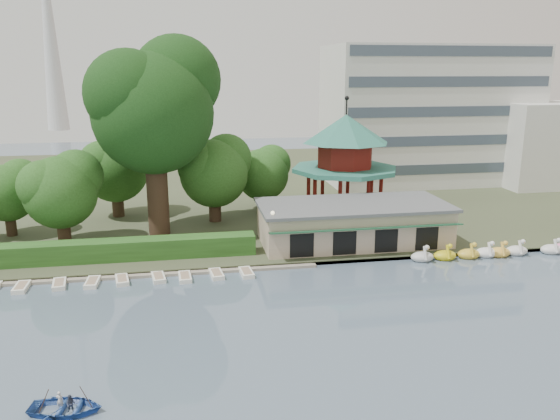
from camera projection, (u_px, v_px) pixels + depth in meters
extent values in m
plane|color=slate|center=(299.00, 371.00, 31.74)|extent=(220.00, 220.00, 0.00)
cube|color=#424930|center=(228.00, 186.00, 81.30)|extent=(220.00, 70.00, 0.40)
cube|color=gray|center=(259.00, 266.00, 48.21)|extent=(220.00, 0.60, 0.30)
cube|color=gray|center=(119.00, 275.00, 46.13)|extent=(34.00, 1.60, 0.24)
cube|color=#C0A78F|center=(353.00, 224.00, 53.83)|extent=(18.00, 8.00, 3.60)
cube|color=#595B5E|center=(353.00, 205.00, 53.34)|extent=(18.60, 8.60, 0.30)
cube|color=#194C2D|center=(367.00, 228.00, 49.53)|extent=(18.00, 1.59, 0.45)
cylinder|color=#C0A78F|center=(343.00, 210.00, 64.00)|extent=(10.40, 10.40, 1.20)
cylinder|color=#2B7260|center=(345.00, 169.00, 62.79)|extent=(12.40, 12.40, 0.50)
cylinder|color=maroon|center=(345.00, 155.00, 62.38)|extent=(6.40, 6.40, 2.80)
cone|color=#2B7260|center=(346.00, 129.00, 61.63)|extent=(10.00, 10.00, 3.20)
cylinder|color=black|center=(347.00, 106.00, 61.00)|extent=(0.16, 0.16, 1.80)
cube|color=silver|center=(427.00, 115.00, 81.80)|extent=(30.00, 14.00, 20.00)
cube|color=silver|center=(546.00, 144.00, 79.72)|extent=(14.00, 10.00, 12.00)
cone|color=silver|center=(48.00, 21.00, 150.85)|extent=(6.00, 6.00, 60.00)
cube|color=#2B5B1F|center=(87.00, 251.00, 48.49)|extent=(30.00, 2.00, 1.80)
cylinder|color=black|center=(273.00, 235.00, 49.51)|extent=(0.12, 0.12, 4.00)
sphere|color=beige|center=(273.00, 213.00, 48.99)|extent=(0.36, 0.36, 0.36)
cylinder|color=#3A281C|center=(157.00, 187.00, 55.62)|extent=(2.16, 2.16, 9.99)
sphere|color=#183D13|center=(153.00, 113.00, 53.77)|extent=(12.01, 12.01, 12.01)
sphere|color=#183D13|center=(176.00, 80.00, 55.08)|extent=(9.01, 9.01, 9.01)
sphere|color=#183D13|center=(128.00, 93.00, 51.77)|extent=(8.41, 8.41, 8.41)
cylinder|color=#3A281C|center=(63.00, 224.00, 52.95)|extent=(1.26, 1.26, 4.18)
sphere|color=#2B5B1F|center=(60.00, 193.00, 52.17)|extent=(6.98, 6.98, 6.98)
sphere|color=#2B5B1F|center=(76.00, 176.00, 53.07)|extent=(5.23, 5.23, 5.23)
sphere|color=#2B5B1F|center=(44.00, 186.00, 51.10)|extent=(4.88, 4.88, 4.88)
cylinder|color=#3A281C|center=(10.00, 218.00, 55.84)|extent=(1.04, 1.04, 3.61)
sphere|color=#2B5B1F|center=(7.00, 193.00, 55.17)|extent=(5.80, 5.80, 5.80)
sphere|color=#2B5B1F|center=(20.00, 180.00, 55.91)|extent=(4.35, 4.35, 4.35)
cylinder|color=#3A281C|center=(215.00, 202.00, 61.12)|extent=(1.36, 1.36, 4.39)
sphere|color=#2B5B1F|center=(214.00, 173.00, 60.31)|extent=(7.55, 7.55, 7.55)
sphere|color=#2B5B1F|center=(226.00, 159.00, 61.29)|extent=(5.66, 5.66, 5.66)
sphere|color=#2B5B1F|center=(202.00, 167.00, 59.15)|extent=(5.29, 5.29, 5.29)
cylinder|color=#3A281C|center=(263.00, 196.00, 66.04)|extent=(1.12, 1.12, 3.52)
sphere|color=#2B5B1F|center=(263.00, 175.00, 65.39)|extent=(6.24, 6.24, 6.24)
sphere|color=#2B5B1F|center=(272.00, 164.00, 66.21)|extent=(4.68, 4.68, 4.68)
sphere|color=#2B5B1F|center=(254.00, 170.00, 64.44)|extent=(4.37, 4.37, 4.37)
cylinder|color=#3A281C|center=(117.00, 198.00, 63.12)|extent=(1.33, 1.33, 4.41)
sphere|color=#2B5B1F|center=(115.00, 170.00, 62.30)|extent=(7.41, 7.41, 7.41)
sphere|color=#2B5B1F|center=(129.00, 156.00, 63.25)|extent=(5.56, 5.56, 5.56)
sphere|color=#2B5B1F|center=(102.00, 164.00, 61.16)|extent=(5.19, 5.19, 5.19)
ellipsoid|color=silver|center=(422.00, 257.00, 49.91)|extent=(2.16, 1.44, 0.99)
cylinder|color=silver|center=(425.00, 253.00, 49.25)|extent=(0.26, 0.79, 1.29)
sphere|color=silver|center=(427.00, 247.00, 48.80)|extent=(0.44, 0.44, 0.44)
ellipsoid|color=yellow|center=(445.00, 256.00, 50.29)|extent=(2.16, 1.44, 0.99)
cylinder|color=yellow|center=(448.00, 252.00, 49.63)|extent=(0.26, 0.79, 1.29)
sphere|color=yellow|center=(450.00, 246.00, 49.18)|extent=(0.44, 0.44, 0.44)
ellipsoid|color=gold|center=(469.00, 254.00, 50.68)|extent=(2.16, 1.44, 0.99)
cylinder|color=gold|center=(472.00, 250.00, 50.02)|extent=(0.26, 0.79, 1.29)
sphere|color=gold|center=(474.00, 245.00, 49.57)|extent=(0.44, 0.44, 0.44)
ellipsoid|color=white|center=(486.00, 253.00, 51.04)|extent=(2.16, 1.44, 0.99)
cylinder|color=white|center=(490.00, 249.00, 50.38)|extent=(0.26, 0.79, 1.29)
sphere|color=white|center=(492.00, 243.00, 49.93)|extent=(0.44, 0.44, 0.44)
ellipsoid|color=gold|center=(499.00, 252.00, 51.14)|extent=(2.16, 1.44, 0.99)
cylinder|color=gold|center=(503.00, 249.00, 50.47)|extent=(0.26, 0.79, 1.29)
sphere|color=gold|center=(506.00, 243.00, 50.03)|extent=(0.44, 0.44, 0.44)
ellipsoid|color=silver|center=(516.00, 251.00, 51.59)|extent=(2.16, 1.44, 0.99)
cylinder|color=silver|center=(520.00, 247.00, 50.93)|extent=(0.26, 0.79, 1.29)
sphere|color=silver|center=(523.00, 242.00, 50.48)|extent=(0.44, 0.44, 0.44)
ellipsoid|color=silver|center=(551.00, 250.00, 51.97)|extent=(2.16, 1.44, 0.99)
cylinder|color=silver|center=(556.00, 246.00, 51.31)|extent=(0.26, 0.79, 1.29)
sphere|color=silver|center=(559.00, 240.00, 50.86)|extent=(0.44, 0.44, 0.44)
cube|color=white|center=(21.00, 287.00, 43.42)|extent=(1.04, 2.32, 0.36)
cube|color=white|center=(59.00, 284.00, 44.07)|extent=(1.33, 2.42, 0.36)
cube|color=white|center=(92.00, 282.00, 44.41)|extent=(1.06, 2.33, 0.36)
cube|color=white|center=(122.00, 280.00, 44.93)|extent=(1.37, 2.43, 0.36)
cube|color=white|center=(159.00, 277.00, 45.47)|extent=(1.35, 2.43, 0.36)
cube|color=white|center=(185.00, 277.00, 45.54)|extent=(1.15, 2.36, 0.36)
cube|color=white|center=(217.00, 274.00, 46.22)|extent=(1.28, 2.41, 0.36)
cube|color=white|center=(246.00, 273.00, 46.54)|extent=(1.20, 2.38, 0.36)
imported|color=#2B529E|center=(65.00, 403.00, 27.73)|extent=(5.73, 4.52, 1.07)
imported|color=silver|center=(60.00, 400.00, 27.86)|extent=(0.41, 0.30, 1.02)
imported|color=#343A4F|center=(71.00, 404.00, 27.58)|extent=(0.54, 0.45, 0.98)
cylinder|color=#3A281C|center=(41.00, 409.00, 27.58)|extent=(0.94, 0.29, 2.01)
cylinder|color=#3A281C|center=(90.00, 404.00, 27.98)|extent=(0.94, 0.29, 2.01)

